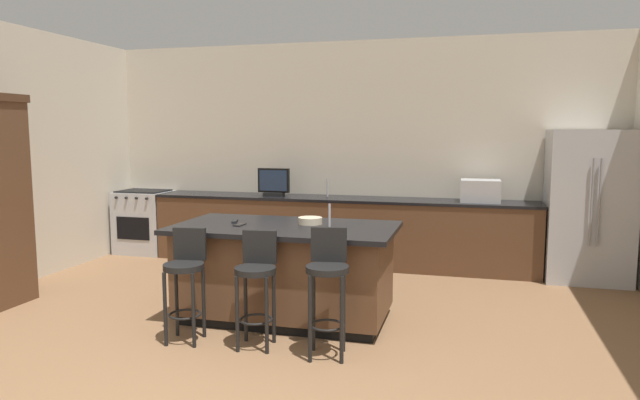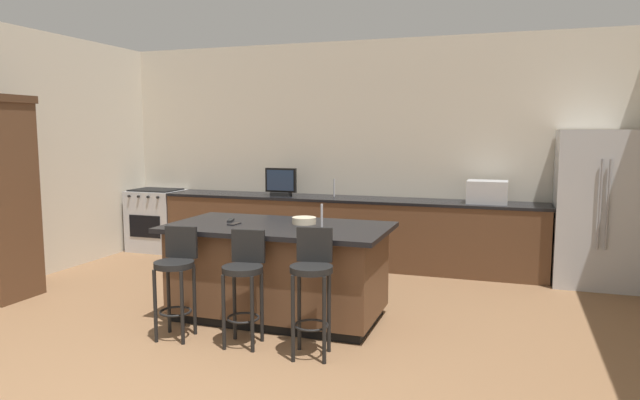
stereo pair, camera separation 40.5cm
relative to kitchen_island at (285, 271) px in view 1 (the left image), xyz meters
name	(u,v)px [view 1 (the left image)]	position (x,y,z in m)	size (l,w,h in m)	color
wall_back	(353,152)	(0.09, 2.69, 1.04)	(7.46, 0.12, 2.99)	beige
wall_left	(5,157)	(-3.44, 0.30, 1.04)	(0.12, 5.18, 2.99)	beige
counter_back	(339,231)	(-0.01, 2.31, -0.01)	(5.14, 0.62, 0.90)	brown
kitchen_island	(285,271)	(0.00, 0.00, 0.00)	(2.09, 1.13, 0.90)	black
refrigerator	(588,206)	(3.04, 2.26, 0.44)	(0.94, 0.75, 1.80)	#B7BABF
range_oven	(145,222)	(-2.96, 2.31, 0.00)	(0.74, 0.63, 0.92)	#B7BABF
microwave	(480,191)	(1.80, 2.31, 0.58)	(0.48, 0.36, 0.28)	#B7BABF
tv_monitor	(274,183)	(-0.92, 2.26, 0.62)	(0.44, 0.16, 0.38)	black
sink_faucet_back	(327,188)	(-0.20, 2.41, 0.56)	(0.02, 0.02, 0.24)	#B2B2B7
sink_faucet_island	(329,216)	(0.43, 0.00, 0.55)	(0.02, 0.02, 0.22)	#B2B2B7
bar_stool_left	(185,275)	(-0.63, -0.77, 0.11)	(0.34, 0.35, 0.96)	black
bar_stool_center	(257,279)	(0.00, -0.73, 0.11)	(0.34, 0.35, 0.96)	black
bar_stool_right	(328,280)	(0.61, -0.78, 0.16)	(0.34, 0.36, 1.02)	black
fruit_bowl	(310,221)	(0.21, 0.14, 0.47)	(0.23, 0.23, 0.06)	beige
cell_phone	(240,225)	(-0.42, -0.09, 0.44)	(0.07, 0.15, 0.01)	black
tv_remote	(235,221)	(-0.53, 0.06, 0.45)	(0.04, 0.17, 0.02)	black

